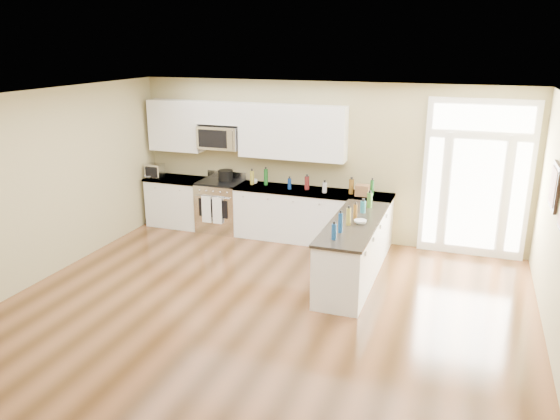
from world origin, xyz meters
name	(u,v)px	position (x,y,z in m)	size (l,w,h in m)	color
ground	(235,344)	(0.00, 0.00, 0.00)	(8.00, 8.00, 0.00)	#472C14
room_shell	(231,207)	(0.00, 0.00, 1.71)	(8.00, 8.00, 8.00)	tan
back_cabinet_left	(177,203)	(-2.87, 3.69, 0.44)	(1.10, 0.66, 0.94)	white
back_cabinet_right	(311,217)	(-0.16, 3.69, 0.44)	(2.85, 0.66, 0.94)	white
peninsula_cabinet	(353,254)	(0.93, 2.24, 0.43)	(0.69, 2.32, 0.94)	white
upper_cabinet_left	(176,126)	(-2.88, 3.83, 1.93)	(1.04, 0.33, 0.95)	white
upper_cabinet_right	(292,132)	(-0.57, 3.83, 1.93)	(1.94, 0.33, 0.95)	white
upper_cabinet_short	(220,113)	(-1.95, 3.83, 2.20)	(0.82, 0.33, 0.40)	white
microwave	(220,137)	(-1.95, 3.80, 1.76)	(0.78, 0.41, 0.42)	silver
entry_door	(476,179)	(2.55, 3.95, 1.30)	(1.70, 0.10, 2.60)	white
wall_art_near	(555,186)	(3.47, 2.20, 1.70)	(0.05, 0.58, 0.58)	black
kitchen_range	(221,206)	(-1.93, 3.69, 0.48)	(0.80, 0.71, 1.08)	silver
stockpot	(225,175)	(-1.86, 3.78, 1.06)	(0.28, 0.28, 0.22)	black
toaster_oven	(155,171)	(-3.27, 3.60, 1.07)	(0.31, 0.24, 0.26)	silver
cardboard_box	(362,190)	(0.76, 3.64, 1.03)	(0.23, 0.17, 0.19)	brown
bowl_left	(150,176)	(-3.35, 3.55, 0.97)	(0.21, 0.21, 0.05)	white
bowl_peninsula	(360,222)	(1.03, 2.16, 0.97)	(0.18, 0.18, 0.06)	white
cup_counter	(255,181)	(-1.28, 3.80, 0.98)	(0.11, 0.11, 0.08)	white
counter_bottles	(325,194)	(0.25, 3.10, 1.06)	(2.38, 2.45, 0.29)	#19591E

